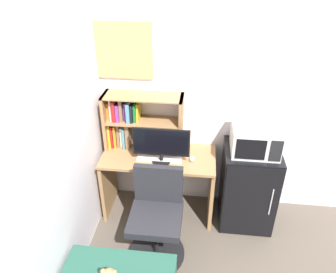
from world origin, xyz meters
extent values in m
cube|color=silver|center=(0.40, 0.02, 1.30)|extent=(6.40, 0.04, 2.60)
cube|color=silver|center=(-1.62, -1.60, 1.30)|extent=(0.04, 4.40, 2.60)
cube|color=#997047|center=(-0.97, -0.28, 0.73)|extent=(1.16, 0.55, 0.03)
cube|color=#997047|center=(-1.53, -0.28, 0.36)|extent=(0.04, 0.50, 0.72)
cube|color=#997047|center=(-0.41, -0.28, 0.36)|extent=(0.04, 0.50, 0.72)
cube|color=#997047|center=(-1.53, -0.13, 1.04)|extent=(0.03, 0.27, 0.59)
cube|color=#997047|center=(-0.76, -0.13, 1.04)|extent=(0.03, 0.27, 0.59)
cube|color=#997047|center=(-1.14, -0.13, 1.33)|extent=(0.80, 0.27, 0.01)
cube|color=#997047|center=(-1.14, -0.13, 1.06)|extent=(0.74, 0.27, 0.01)
cube|color=gold|center=(-1.50, -0.11, 0.88)|extent=(0.02, 0.20, 0.28)
cube|color=#B21E1E|center=(-1.47, -0.11, 0.87)|extent=(0.02, 0.19, 0.25)
cube|color=orange|center=(-1.44, -0.11, 0.87)|extent=(0.02, 0.19, 0.25)
cube|color=brown|center=(-1.41, -0.10, 0.87)|extent=(0.03, 0.16, 0.26)
cube|color=silver|center=(-1.38, -0.10, 0.86)|extent=(0.03, 0.15, 0.23)
cube|color=teal|center=(-1.35, -0.11, 0.86)|extent=(0.02, 0.20, 0.24)
cube|color=brown|center=(-1.31, -0.11, 0.88)|extent=(0.04, 0.20, 0.28)
cube|color=orange|center=(-1.50, -0.10, 1.15)|extent=(0.03, 0.15, 0.18)
cube|color=silver|center=(-1.46, -0.11, 1.18)|extent=(0.02, 0.18, 0.23)
cube|color=#B21E1E|center=(-1.43, -0.12, 1.17)|extent=(0.04, 0.21, 0.22)
cube|color=purple|center=(-1.39, -0.11, 1.16)|extent=(0.03, 0.21, 0.18)
cube|color=brown|center=(-1.36, -0.11, 1.18)|extent=(0.03, 0.19, 0.23)
cube|color=purple|center=(-1.32, -0.10, 1.16)|extent=(0.03, 0.16, 0.19)
cube|color=teal|center=(-1.28, -0.12, 1.17)|extent=(0.04, 0.22, 0.21)
cube|color=black|center=(-1.25, -0.11, 1.16)|extent=(0.02, 0.21, 0.19)
cube|color=#197233|center=(-1.22, -0.11, 1.16)|extent=(0.02, 0.19, 0.19)
cube|color=gold|center=(-1.19, -0.10, 1.16)|extent=(0.02, 0.17, 0.19)
cylinder|color=black|center=(-0.93, -0.38, 0.75)|extent=(0.19, 0.19, 0.02)
cylinder|color=black|center=(-0.93, -0.38, 0.79)|extent=(0.04, 0.04, 0.07)
cube|color=black|center=(-0.93, -0.37, 0.97)|extent=(0.56, 0.01, 0.30)
cube|color=black|center=(-0.93, -0.38, 0.97)|extent=(0.53, 0.02, 0.27)
cube|color=silver|center=(-0.95, -0.33, 0.75)|extent=(0.45, 0.14, 0.02)
ellipsoid|color=silver|center=(-0.63, -0.32, 0.76)|extent=(0.05, 0.08, 0.04)
cube|color=black|center=(-0.04, -0.29, 0.44)|extent=(0.54, 0.52, 0.88)
cube|color=black|center=(-0.04, -0.55, 0.44)|extent=(0.52, 0.01, 0.85)
cylinder|color=#B2B2B7|center=(0.15, -0.56, 0.49)|extent=(0.01, 0.01, 0.31)
cube|color=silver|center=(-0.04, -0.29, 1.02)|extent=(0.44, 0.40, 0.27)
cube|color=black|center=(-0.10, -0.49, 1.02)|extent=(0.27, 0.01, 0.20)
cube|color=black|center=(0.12, -0.49, 1.02)|extent=(0.11, 0.01, 0.21)
cylinder|color=silver|center=(-0.06, -0.29, 1.16)|extent=(0.11, 0.11, 0.01)
cylinder|color=silver|center=(-0.06, -0.29, 1.21)|extent=(0.02, 0.02, 0.09)
cylinder|color=silver|center=(-0.06, -0.30, 1.33)|extent=(0.16, 0.03, 0.16)
cylinder|color=black|center=(-0.91, -0.89, 0.02)|extent=(0.54, 0.54, 0.04)
cylinder|color=black|center=(-0.91, -0.89, 0.24)|extent=(0.04, 0.04, 0.44)
cube|color=#232328|center=(-0.91, -0.89, 0.48)|extent=(0.47, 0.47, 0.07)
cube|color=#232328|center=(-0.91, -0.68, 0.71)|extent=(0.45, 0.06, 0.38)
sphere|color=#AD7F51|center=(-1.17, -1.62, 0.66)|extent=(0.04, 0.04, 0.04)
sphere|color=#AD7F51|center=(-1.09, -1.62, 0.66)|extent=(0.04, 0.04, 0.04)
cube|color=tan|center=(-1.34, -0.01, 1.74)|extent=(0.57, 0.02, 0.55)
camera|label=1|loc=(-0.56, -3.00, 2.61)|focal=34.76mm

